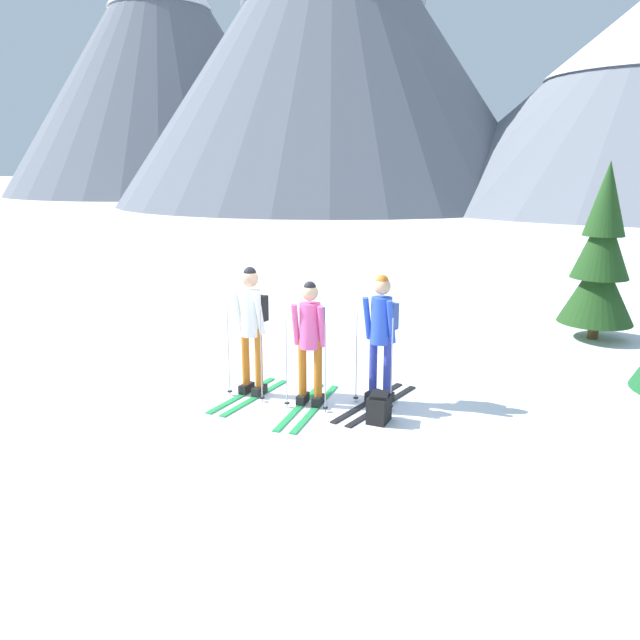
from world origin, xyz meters
TOP-DOWN VIEW (x-y plane):
  - ground_plane at (0.00, 0.00)m, footprint 400.00×400.00m
  - skier_in_white at (-0.68, 0.09)m, footprint 0.71×1.61m
  - skier_in_pink at (0.21, -0.12)m, footprint 0.61×1.81m
  - skier_in_blue at (1.11, 0.18)m, footprint 0.96×1.77m
  - pine_tree_mid at (4.59, 4.35)m, footprint 1.35×1.35m
  - backpack_on_snow_front at (1.19, -0.51)m, footprint 0.30×0.36m
  - mountain_ridge_distant at (5.99, 56.58)m, footprint 115.07×55.08m

SIDE VIEW (x-z plane):
  - ground_plane at x=0.00m, z-range 0.00..0.00m
  - backpack_on_snow_front at x=1.19m, z-range 0.00..0.38m
  - skier_in_pink at x=0.21m, z-range 0.10..1.80m
  - skier_in_blue at x=1.11m, z-range 0.11..1.88m
  - skier_in_white at x=-0.68m, z-range 0.13..1.96m
  - pine_tree_mid at x=4.59m, z-range -0.14..3.12m
  - mountain_ridge_distant at x=5.99m, z-range -1.31..28.53m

